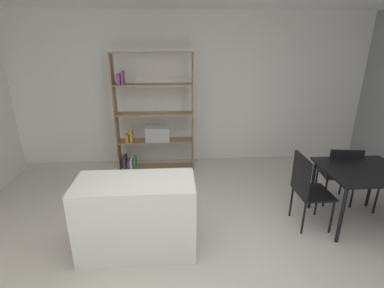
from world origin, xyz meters
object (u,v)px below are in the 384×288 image
object	(u,v)px
dining_table	(363,176)
dining_chair_island_side	(307,185)
kitchen_island	(137,216)
open_bookshelf	(152,122)
dining_chair_far	(340,171)

from	to	relation	value
dining_table	dining_chair_island_side	distance (m)	0.73
kitchen_island	open_bookshelf	world-z (taller)	open_bookshelf
open_bookshelf	dining_chair_island_side	world-z (taller)	open_bookshelf
kitchen_island	dining_table	bearing A→B (deg)	6.77
dining_table	open_bookshelf	bearing A→B (deg)	145.28
open_bookshelf	kitchen_island	bearing A→B (deg)	-90.89
kitchen_island	dining_table	world-z (taller)	kitchen_island
dining_table	kitchen_island	bearing A→B (deg)	-173.23
kitchen_island	open_bookshelf	distance (m)	2.32
open_bookshelf	dining_chair_far	world-z (taller)	open_bookshelf
open_bookshelf	dining_chair_far	distance (m)	3.18
dining_chair_far	dining_table	bearing A→B (deg)	98.83
open_bookshelf	dining_chair_island_side	size ratio (longest dim) A/B	2.16
open_bookshelf	dining_chair_far	xyz separation A→B (m)	(2.79, -1.48, -0.36)
dining_chair_far	dining_chair_island_side	xyz separation A→B (m)	(-0.71, -0.46, 0.04)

